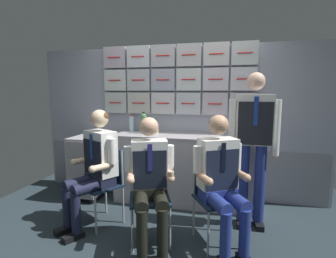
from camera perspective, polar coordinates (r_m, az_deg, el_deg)
The scene contains 16 objects.
ground at distance 2.93m, azimuth -4.67°, elevation -23.73°, with size 4.80×4.80×0.04m, color #253238.
galley_bulkhead at distance 3.82m, azimuth 1.76°, elevation 2.37°, with size 4.20×0.14×2.17m.
galley_counter at distance 3.65m, azimuth 3.59°, elevation -8.65°, with size 1.93×0.53×0.94m.
service_trolley at distance 4.03m, azimuth -16.31°, elevation -7.22°, with size 0.40×0.65×0.89m.
folding_chair_left at distance 3.20m, azimuth -13.00°, elevation -10.00°, with size 0.55×0.55×0.86m.
crew_member_left at distance 3.07m, azimuth -15.61°, elevation -6.97°, with size 0.62×0.71×1.32m.
folding_chair_right at distance 2.80m, azimuth -4.09°, elevation -12.52°, with size 0.52×0.52×0.86m.
crew_member_right at distance 2.59m, azimuth -3.92°, elevation -10.27°, with size 0.54×0.67×1.28m.
folding_chair_by_counter at distance 2.80m, azimuth 9.81°, elevation -12.58°, with size 0.55×0.55×0.86m.
crew_member_by_counter at distance 2.61m, azimuth 11.48°, elevation -9.86°, with size 0.61×0.70×1.30m.
crew_member_standing at distance 3.04m, azimuth 18.03°, elevation -1.46°, with size 0.54×0.27×1.73m.
water_bottle_tall at distance 3.91m, azimuth -7.88°, elevation 1.21°, with size 0.07×0.07×0.25m.
water_bottle_short at distance 3.72m, azimuth -5.30°, elevation 1.28°, with size 0.08×0.08×0.30m.
water_bottle_blue_cap at distance 3.60m, azimuth 14.43°, elevation 0.44°, with size 0.07×0.07×0.25m.
paper_cup_blue at distance 3.45m, azimuth 17.37°, elevation -1.26°, with size 0.07×0.07×0.08m.
coffee_cup_white at distance 3.71m, azimuth -2.60°, elevation -0.22°, with size 0.07×0.07×0.09m.
Camera 1 is at (0.82, -2.35, 1.53)m, focal length 28.15 mm.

